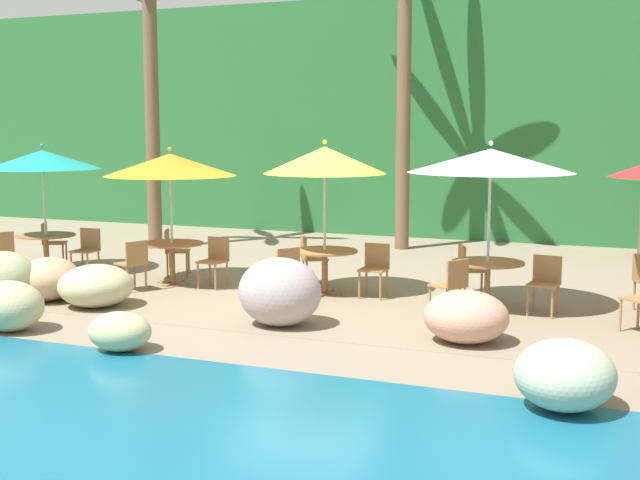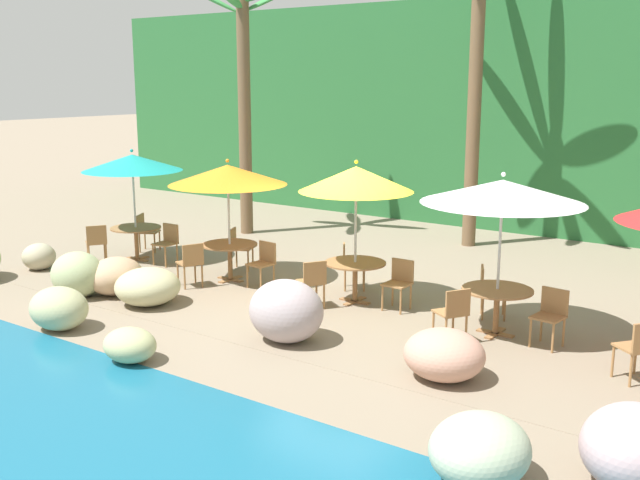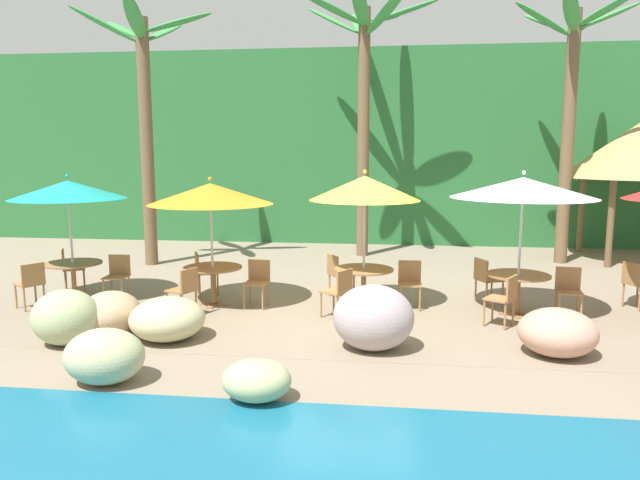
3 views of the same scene
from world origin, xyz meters
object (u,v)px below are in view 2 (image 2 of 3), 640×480
at_px(umbrella_orange, 228,175).
at_px(dining_table_teal, 136,233).
at_px(chair_yellow_seaward, 399,280).
at_px(chair_white_seaward, 551,313).
at_px(dining_table_white, 497,297).
at_px(dining_table_orange, 230,250).
at_px(chair_white_left, 454,311).
at_px(chair_orange_left, 191,261).
at_px(chair_orange_seaward, 264,261).
at_px(dining_table_yellow, 355,269).
at_px(palm_tree_second, 477,40).
at_px(palm_tree_nearest, 244,70).
at_px(chair_teal_seaward, 168,241).
at_px(chair_teal_inland, 145,230).
at_px(umbrella_white, 503,192).
at_px(chair_yellow_inland, 350,263).
at_px(chair_yellow_left, 313,280).
at_px(umbrella_teal, 132,163).
at_px(chair_white_inland, 488,288).
at_px(chair_teal_left, 97,241).
at_px(chair_orange_inland, 238,246).
at_px(umbrella_yellow, 356,179).
at_px(chair_red_left, 640,346).

bearing_deg(umbrella_orange, dining_table_teal, 178.50).
relative_size(chair_yellow_seaward, chair_white_seaward, 1.00).
bearing_deg(dining_table_white, dining_table_teal, 179.54).
bearing_deg(dining_table_orange, chair_white_left, -8.39).
relative_size(umbrella_orange, chair_orange_left, 2.78).
relative_size(chair_orange_seaward, chair_white_seaward, 1.00).
relative_size(dining_table_orange, dining_table_yellow, 1.00).
bearing_deg(chair_orange_left, palm_tree_second, 66.93).
distance_m(dining_table_teal, umbrella_orange, 3.20).
distance_m(dining_table_teal, dining_table_orange, 2.83).
bearing_deg(palm_tree_nearest, chair_teal_seaward, -76.85).
bearing_deg(dining_table_yellow, umbrella_orange, -176.26).
bearing_deg(chair_teal_inland, dining_table_teal, -55.05).
bearing_deg(umbrella_white, chair_orange_seaward, 179.87).
relative_size(umbrella_orange, palm_tree_nearest, 0.38).
distance_m(dining_table_orange, chair_yellow_inland, 2.44).
xyz_separation_m(dining_table_white, chair_white_seaward, (0.85, -0.01, -0.10)).
bearing_deg(chair_white_seaward, chair_yellow_inland, 168.37).
xyz_separation_m(dining_table_orange, umbrella_white, (5.56, 0.01, 1.65)).
relative_size(chair_yellow_seaward, chair_yellow_left, 1.00).
distance_m(umbrella_teal, umbrella_white, 8.39).
height_order(umbrella_orange, chair_yellow_left, umbrella_orange).
distance_m(chair_orange_seaward, chair_white_inland, 4.32).
relative_size(chair_teal_left, palm_tree_second, 0.13).
height_order(chair_teal_seaward, chair_yellow_inland, same).
relative_size(umbrella_teal, chair_white_seaward, 2.82).
bearing_deg(chair_white_inland, chair_orange_seaward, -170.42).
bearing_deg(umbrella_orange, chair_orange_inland, 121.05).
height_order(dining_table_orange, chair_orange_inland, chair_orange_inland).
bearing_deg(chair_orange_left, dining_table_white, 8.06).
bearing_deg(chair_yellow_seaward, palm_tree_nearest, 151.78).
height_order(chair_orange_inland, umbrella_white, umbrella_white).
relative_size(dining_table_orange, palm_tree_second, 0.16).
height_order(chair_yellow_left, chair_white_seaward, same).
distance_m(umbrella_yellow, palm_tree_second, 6.11).
xyz_separation_m(chair_teal_seaward, umbrella_orange, (1.99, -0.21, 1.60)).
distance_m(umbrella_teal, dining_table_teal, 1.54).
bearing_deg(chair_orange_seaward, chair_yellow_inland, 30.10).
bearing_deg(palm_tree_nearest, chair_white_inland, -20.91).
distance_m(chair_yellow_left, palm_tree_second, 7.61).
bearing_deg(umbrella_orange, palm_tree_nearest, 126.80).
xyz_separation_m(umbrella_white, palm_tree_nearest, (-8.38, 3.76, 1.87)).
bearing_deg(chair_white_seaward, dining_table_orange, 179.94).
height_order(umbrella_orange, chair_red_left, umbrella_orange).
bearing_deg(umbrella_orange, chair_teal_left, -167.98).
xyz_separation_m(chair_orange_inland, umbrella_white, (6.00, -0.73, 1.75)).
relative_size(chair_teal_inland, chair_red_left, 1.00).
xyz_separation_m(chair_orange_inland, dining_table_yellow, (3.27, -0.55, 0.10)).
height_order(dining_table_yellow, umbrella_white, umbrella_white).
relative_size(dining_table_yellow, palm_tree_second, 0.16).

